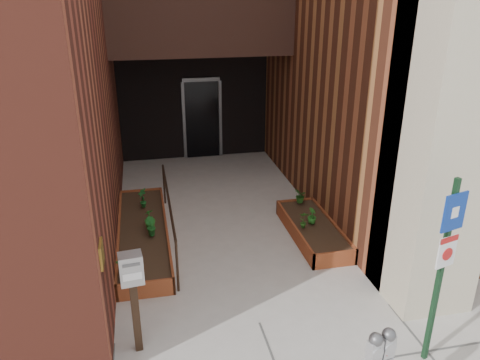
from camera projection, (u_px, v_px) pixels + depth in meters
ground at (259, 323)px, 6.61m from camera, size 80.00×80.00×0.00m
planter_left at (143, 235)px, 8.70m from camera, size 0.90×3.60×0.30m
planter_right at (313, 230)px, 8.86m from camera, size 0.80×2.20×0.30m
handrail at (169, 204)px, 8.52m from camera, size 0.04×3.34×0.90m
parking_meter at (380, 356)px, 4.59m from camera, size 0.31×0.17×1.34m
sign_post at (445, 255)px, 5.40m from camera, size 0.33×0.12×2.49m
payment_dropbox at (133, 282)px, 5.75m from camera, size 0.31×0.24×1.43m
shrub_left_a at (127, 265)px, 7.07m from camera, size 0.51×0.51×0.40m
shrub_left_b at (150, 226)px, 8.29m from camera, size 0.27×0.27×0.34m
shrub_left_c at (150, 218)px, 8.55m from camera, size 0.29×0.29×0.36m
shrub_left_d at (143, 198)px, 9.36m from camera, size 0.28×0.28×0.40m
shrub_right_a at (312, 216)px, 8.72m from camera, size 0.24×0.24×0.30m
shrub_right_b at (304, 220)px, 8.55m from camera, size 0.21×0.21×0.33m
shrub_right_c at (300, 196)px, 9.56m from camera, size 0.33×0.33×0.29m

